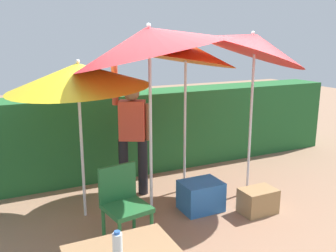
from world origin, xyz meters
The scene contains 11 objects.
ground_plane centered at (0.00, 0.00, 0.00)m, with size 24.00×24.00×0.00m, color #937056.
hedge_row centered at (0.00, 1.78, 0.67)m, with size 8.00×0.70×1.35m, color #23602D.
umbrella_rainbow centered at (-1.11, 0.44, 1.79)m, with size 1.70×1.69×2.01m.
umbrella_orange centered at (1.21, 0.15, 2.15)m, with size 1.55×1.52×2.56m.
umbrella_yellow centered at (-0.40, -0.05, 2.19)m, with size 1.88×1.84×2.61m.
umbrella_navy centered at (0.42, 0.63, 2.04)m, with size 1.50×1.48×2.31m.
person_vendor centered at (-0.31, 0.83, 0.93)m, with size 0.53×0.37×1.88m.
chair_plastic centered at (-0.89, -0.43, 0.51)m, with size 0.50×0.50×0.89m.
cooler_box centered at (0.31, -0.06, 0.20)m, with size 0.53×0.41×0.39m, color #2D6BB7.
crate_cardboard centered at (0.94, -0.46, 0.16)m, with size 0.46×0.32×0.32m, color #9E7A4C.
bottle_water centered at (-1.39, -1.77, 0.84)m, with size 0.07×0.07×0.24m.
Camera 1 is at (-2.06, -3.96, 2.24)m, focal length 39.57 mm.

